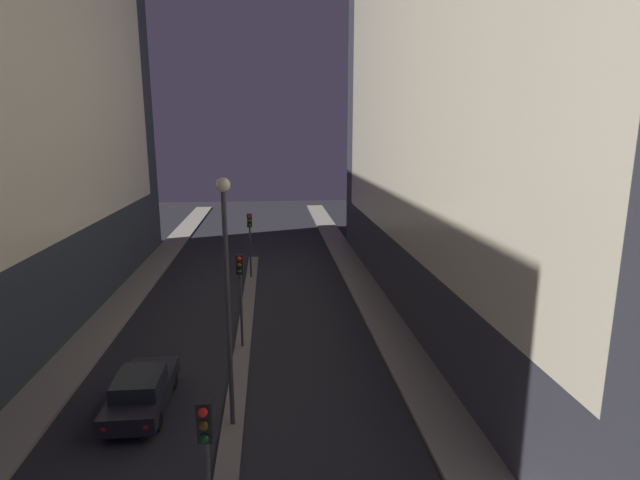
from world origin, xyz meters
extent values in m
cube|color=#383842|center=(11.26, 19.15, 11.58)|extent=(6.00, 38.30, 23.17)
cube|color=#F4EAC6|center=(8.28, 19.15, 12.74)|extent=(0.05, 32.56, 17.61)
cube|color=#66605B|center=(0.00, 16.94, 0.05)|extent=(0.73, 31.87, 0.10)
cube|color=black|center=(0.00, 3.50, 4.04)|extent=(0.32, 0.28, 0.90)
sphere|color=red|center=(0.00, 3.32, 4.34)|extent=(0.20, 0.20, 0.20)
sphere|color=#4C380A|center=(0.00, 3.32, 4.04)|extent=(0.20, 0.20, 0.20)
sphere|color=#0F3D19|center=(0.00, 3.32, 3.74)|extent=(0.20, 0.20, 0.20)
cylinder|color=#383838|center=(0.00, 15.93, 1.84)|extent=(0.12, 0.12, 3.49)
cube|color=black|center=(0.00, 15.93, 4.04)|extent=(0.32, 0.28, 0.90)
sphere|color=red|center=(0.00, 15.75, 4.34)|extent=(0.20, 0.20, 0.20)
sphere|color=#4C380A|center=(0.00, 15.75, 4.04)|extent=(0.20, 0.20, 0.20)
sphere|color=#0F3D19|center=(0.00, 15.75, 3.74)|extent=(0.20, 0.20, 0.20)
cylinder|color=#383838|center=(0.00, 27.26, 1.84)|extent=(0.12, 0.12, 3.49)
cube|color=black|center=(0.00, 27.26, 4.04)|extent=(0.32, 0.28, 0.90)
sphere|color=red|center=(0.00, 27.08, 4.34)|extent=(0.20, 0.20, 0.20)
sphere|color=#4C380A|center=(0.00, 27.08, 4.04)|extent=(0.20, 0.20, 0.20)
sphere|color=#0F3D19|center=(0.00, 27.08, 3.74)|extent=(0.20, 0.20, 0.20)
cylinder|color=#383838|center=(0.00, 9.62, 4.12)|extent=(0.16, 0.16, 8.03)
sphere|color=#F9EAB2|center=(0.00, 9.62, 8.27)|extent=(0.45, 0.45, 0.45)
cube|color=black|center=(-3.31, 11.05, 0.63)|extent=(1.84, 4.57, 0.62)
cube|color=black|center=(-3.31, 10.71, 1.22)|extent=(1.57, 2.06, 0.55)
cube|color=red|center=(-3.96, 8.77, 0.66)|extent=(0.14, 0.04, 0.10)
cube|color=red|center=(-2.67, 8.77, 0.66)|extent=(0.14, 0.04, 0.10)
cylinder|color=black|center=(-4.12, 12.47, 0.32)|extent=(0.22, 0.64, 0.64)
cylinder|color=black|center=(-2.50, 12.47, 0.32)|extent=(0.22, 0.64, 0.64)
cylinder|color=black|center=(-4.12, 9.64, 0.32)|extent=(0.22, 0.64, 0.64)
cylinder|color=black|center=(-2.50, 9.64, 0.32)|extent=(0.22, 0.64, 0.64)
camera|label=1|loc=(1.46, -5.94, 9.89)|focal=28.00mm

